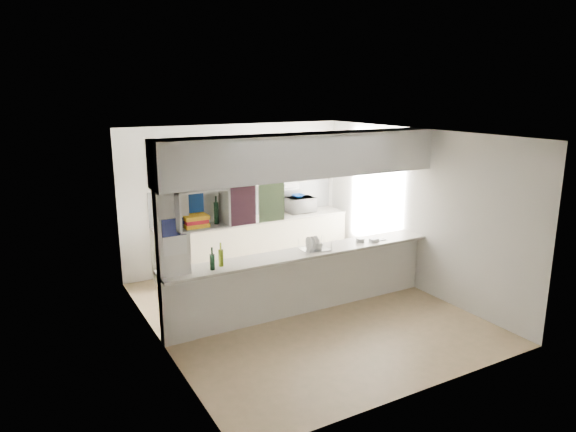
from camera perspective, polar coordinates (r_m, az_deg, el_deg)
floor at (r=7.70m, az=1.72°, el=-10.52°), size 4.80×4.80×0.00m
ceiling at (r=7.05m, az=1.88°, el=9.15°), size 4.80×4.80×0.00m
wall_back at (r=9.35m, az=-5.78°, el=2.17°), size 4.20×0.00×4.20m
wall_left at (r=6.48m, az=-14.38°, el=-3.40°), size 0.00×4.80×4.80m
wall_right at (r=8.51m, az=14.03°, el=0.67°), size 0.00×4.80×4.80m
servery_partition at (r=7.10m, az=0.61°, el=1.51°), size 4.20×0.50×2.60m
cubby_shelf at (r=6.46m, az=-9.89°, el=0.56°), size 0.65×0.35×0.50m
kitchen_run at (r=9.29m, az=-4.16°, el=-0.88°), size 3.60×0.63×2.24m
microwave at (r=9.71m, az=1.42°, el=1.24°), size 0.52×0.36×0.29m
bowl at (r=9.68m, az=1.11°, el=2.25°), size 0.23×0.23×0.06m
dish_rack at (r=7.44m, az=3.00°, el=-3.15°), size 0.41×0.32×0.22m
cup at (r=7.42m, az=3.46°, el=-3.37°), size 0.16×0.16×0.10m
wine_bottles at (r=6.74m, az=-7.92°, el=-4.79°), size 0.22×0.15×0.32m
plastic_tubs at (r=7.91m, az=8.70°, el=-2.67°), size 0.48×0.21×0.06m
utensil_jar at (r=9.01m, az=-8.02°, el=-0.37°), size 0.10×0.10×0.14m
knife_block at (r=9.22m, az=-5.07°, el=0.21°), size 0.10×0.08×0.19m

